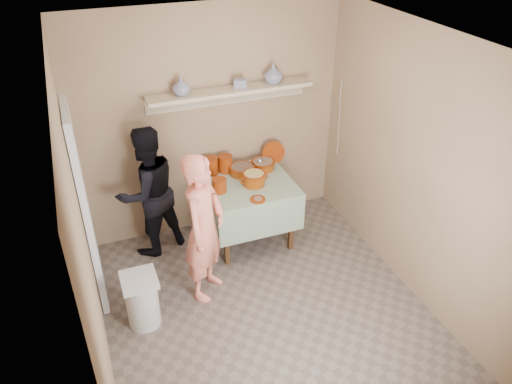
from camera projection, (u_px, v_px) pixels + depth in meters
name	position (u px, v px, depth m)	size (l,w,h in m)	color
ground	(269.00, 316.00, 4.82)	(3.50, 3.50, 0.00)	#695C52
tile_panel	(86.00, 210.00, 4.61)	(0.06, 0.70, 2.00)	silver
plate_stack_a	(211.00, 166.00, 5.62)	(0.15, 0.15, 0.20)	maroon
plate_stack_b	(225.00, 164.00, 5.66)	(0.16, 0.16, 0.20)	maroon
bowl_stack	(219.00, 185.00, 5.30)	(0.15, 0.15, 0.15)	maroon
empty_bowl	(220.00, 182.00, 5.47)	(0.15, 0.15, 0.04)	maroon
propped_lid	(273.00, 153.00, 5.84)	(0.28, 0.28, 0.02)	maroon
vase_right	(273.00, 74.00, 5.37)	(0.20, 0.20, 0.21)	navy
vase_left	(181.00, 86.00, 5.07)	(0.18, 0.18, 0.19)	navy
ceramic_box	(240.00, 84.00, 5.27)	(0.13, 0.10, 0.10)	navy
person_cook	(204.00, 228.00, 4.74)	(0.57, 0.37, 1.55)	#F27F68
person_helper	(148.00, 192.00, 5.35)	(0.73, 0.57, 1.50)	black
room_shell	(272.00, 171.00, 3.98)	(3.04, 3.54, 2.62)	#9B7F5F
serving_table	(247.00, 191.00, 5.58)	(0.97, 0.97, 0.76)	#4C2D16
cazuela_meat_a	(242.00, 169.00, 5.63)	(0.30, 0.30, 0.10)	#6E2703
cazuela_meat_b	(263.00, 164.00, 5.74)	(0.28, 0.28, 0.10)	#6E2703
ladle	(260.00, 161.00, 5.69)	(0.08, 0.26, 0.19)	silver
cazuela_rice	(254.00, 178.00, 5.42)	(0.33, 0.25, 0.14)	#6E2703
front_plate	(258.00, 199.00, 5.18)	(0.16, 0.16, 0.03)	maroon
wall_shelf	(230.00, 92.00, 5.32)	(1.80, 0.25, 0.21)	#C3B491
trash_bin	(142.00, 300.00, 4.61)	(0.32, 0.32, 0.56)	silver
electrical_cord	(339.00, 118.00, 5.79)	(0.01, 0.05, 0.90)	silver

